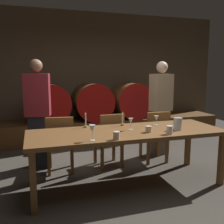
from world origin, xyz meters
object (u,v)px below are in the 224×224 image
object	(u,v)px
candle_right	(122,122)
cup_center	(148,129)
cup_right	(170,130)
wine_barrel_center	(92,101)
pitcher	(178,124)
chair_center	(110,137)
wine_barrel_right	(129,100)
chair_left	(60,142)
cup_left	(117,136)
guest_left	(38,113)
wine_glass_right	(156,118)
dining_table	(127,135)
chair_right	(156,134)
wine_barrel_left	(50,103)
wine_glass_center	(131,121)
wine_glass_left	(92,129)
guest_right	(161,107)
candle_left	(86,123)

from	to	relation	value
candle_right	cup_center	size ratio (longest dim) A/B	2.54
cup_right	wine_barrel_center	bearing A→B (deg)	97.03
pitcher	chair_center	bearing A→B (deg)	129.64
wine_barrel_right	chair_left	xyz separation A→B (m)	(-1.83, -1.83, -0.37)
wine_barrel_right	cup_left	size ratio (longest dim) A/B	9.89
guest_left	pitcher	world-z (taller)	guest_left
wine_barrel_center	wine_glass_right	xyz separation A→B (m)	(0.45, -2.30, -0.01)
dining_table	chair_right	bearing A→B (deg)	41.04
wine_barrel_left	chair_center	xyz separation A→B (m)	(0.81, -1.83, -0.37)
cup_left	cup_center	bearing A→B (deg)	22.92
wine_glass_center	pitcher	bearing A→B (deg)	-17.81
wine_glass_right	cup_left	xyz separation A→B (m)	(-0.82, -0.60, -0.05)
wine_barrel_right	candle_right	size ratio (longest dim) A/B	4.41
guest_left	candle_right	world-z (taller)	guest_left
wine_glass_left	chair_center	bearing A→B (deg)	62.93
chair_left	wine_glass_left	xyz separation A→B (m)	(0.27, -1.01, 0.40)
chair_right	wine_glass_center	bearing A→B (deg)	44.40
guest_left	cup_left	size ratio (longest dim) A/B	18.26
cup_center	wine_barrel_left	bearing A→B (deg)	111.80
wine_barrel_center	candle_right	size ratio (longest dim) A/B	4.41
chair_left	cup_center	distance (m)	1.38
wine_barrel_left	candle_right	xyz separation A→B (m)	(0.89, -2.19, -0.05)
chair_right	wine_glass_left	size ratio (longest dim) A/B	4.86
candle_right	wine_glass_center	size ratio (longest dim) A/B	1.32
dining_table	cup_center	distance (m)	0.30
wine_barrel_right	chair_left	size ratio (longest dim) A/B	1.06
wine_glass_right	guest_right	bearing A→B (deg)	58.02
wine_glass_left	wine_barrel_right	bearing A→B (deg)	61.21
wine_barrel_left	guest_right	size ratio (longest dim) A/B	0.54
wine_glass_center	wine_glass_right	bearing A→B (deg)	21.13
pitcher	cup_center	distance (m)	0.44
guest_right	cup_left	bearing A→B (deg)	34.64
guest_right	cup_center	xyz separation A→B (m)	(-0.83, -1.22, -0.08)
wine_barrel_right	chair_center	distance (m)	2.14
wine_glass_right	wine_glass_center	bearing A→B (deg)	-158.87
chair_right	cup_left	xyz separation A→B (m)	(-1.05, -1.05, 0.31)
wine_barrel_center	wine_barrel_right	world-z (taller)	same
dining_table	candle_left	world-z (taller)	candle_left
dining_table	wine_glass_right	xyz separation A→B (m)	(0.54, 0.22, 0.16)
wine_barrel_left	chair_left	size ratio (longest dim) A/B	1.06
wine_barrel_left	cup_left	xyz separation A→B (m)	(0.56, -2.89, -0.06)
dining_table	cup_center	world-z (taller)	cup_center
pitcher	cup_left	bearing A→B (deg)	-166.82
guest_right	candle_right	world-z (taller)	guest_right
wine_barrel_left	cup_center	bearing A→B (deg)	-68.20
wine_barrel_center	guest_left	size ratio (longest dim) A/B	0.54
wine_barrel_left	candle_right	bearing A→B (deg)	-67.91
wine_glass_right	cup_right	distance (m)	0.57
guest_left	chair_right	bearing A→B (deg)	-179.55
guest_right	cup_right	size ratio (longest dim) A/B	16.18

